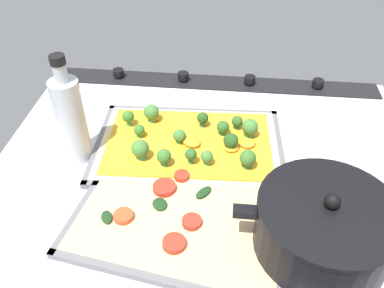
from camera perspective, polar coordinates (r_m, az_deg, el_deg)
name	(u,v)px	position (r cm, az deg, el deg)	size (l,w,h in cm)	color
ground_plane	(208,163)	(83.81, 2.22, -2.74)	(85.69, 65.65, 3.00)	silver
stove_control_panel	(216,82)	(106.23, 3.41, 8.76)	(82.26, 7.00, 2.60)	black
baking_tray_front	(189,147)	(84.76, -0.45, -0.45)	(40.04, 27.83, 1.30)	slate
broccoli_pizza	(190,142)	(83.68, -0.25, 0.26)	(37.54, 25.32, 5.65)	beige
baking_tray_back	(181,220)	(70.93, -1.52, -10.69)	(40.36, 31.19, 1.30)	slate
veggie_pizza_back	(180,217)	(70.51, -1.66, -10.25)	(37.61, 28.43, 1.90)	tan
cooking_pot	(323,229)	(66.59, 18.01, -11.34)	(28.09, 21.30, 12.82)	black
oil_bottle	(71,119)	(80.51, -16.66, 3.42)	(5.51, 5.51, 22.81)	#B7BCC6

